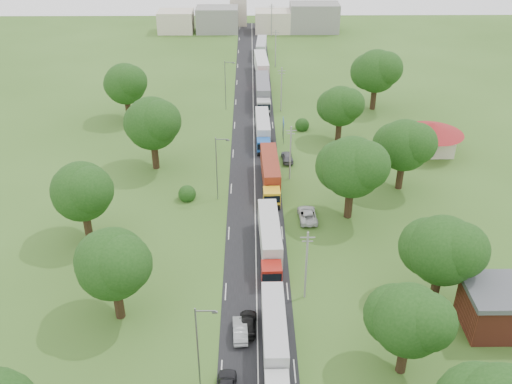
{
  "coord_description": "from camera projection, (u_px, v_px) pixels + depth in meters",
  "views": [
    {
      "loc": [
        -0.63,
        -57.38,
        43.44
      ],
      "look_at": [
        0.13,
        11.84,
        3.0
      ],
      "focal_mm": 40.0,
      "sensor_mm": 36.0,
      "label": 1
    }
  ],
  "objects": [
    {
      "name": "pole_1",
      "position": [
        306.0,
        264.0,
        63.11
      ],
      "size": [
        1.6,
        0.24,
        9.0
      ],
      "color": "gray",
      "rests_on": "ground"
    },
    {
      "name": "lamp_1",
      "position": [
        218.0,
        166.0,
        81.56
      ],
      "size": [
        2.03,
        0.22,
        10.0
      ],
      "color": "slate",
      "rests_on": "ground"
    },
    {
      "name": "car_verge_near",
      "position": [
        307.0,
        215.0,
        79.24
      ],
      "size": [
        2.63,
        5.35,
        1.46
      ],
      "primitive_type": "imported",
      "rotation": [
        0.0,
        0.0,
        3.18
      ],
      "color": "silver",
      "rests_on": "ground"
    },
    {
      "name": "pole_5",
      "position": [
        272.0,
        19.0,
        159.8
      ],
      "size": [
        1.6,
        0.24,
        9.0
      ],
      "color": "gray",
      "rests_on": "ground"
    },
    {
      "name": "church",
      "position": [
        238.0,
        7.0,
        170.58
      ],
      "size": [
        5.0,
        5.0,
        12.3
      ],
      "color": "beige",
      "rests_on": "ground"
    },
    {
      "name": "car_verge_far",
      "position": [
        287.0,
        157.0,
        94.61
      ],
      "size": [
        2.02,
        4.45,
        1.48
      ],
      "primitive_type": "imported",
      "rotation": [
        0.0,
        0.0,
        3.2
      ],
      "color": "#53555B",
      "rests_on": "ground"
    },
    {
      "name": "ground",
      "position": [
        256.0,
        260.0,
        71.46
      ],
      "size": [
        260.0,
        260.0,
        0.0
      ],
      "primitive_type": "plane",
      "color": "#34571D",
      "rests_on": "ground"
    },
    {
      "name": "truck_4",
      "position": [
        263.0,
        91.0,
        116.95
      ],
      "size": [
        2.78,
        15.65,
        4.34
      ],
      "color": "#B5B5B5",
      "rests_on": "ground"
    },
    {
      "name": "road",
      "position": [
        255.0,
        182.0,
        88.73
      ],
      "size": [
        8.0,
        200.0,
        0.04
      ],
      "primitive_type": "cube",
      "color": "black",
      "rests_on": "ground"
    },
    {
      "name": "pole_2",
      "position": [
        290.0,
        152.0,
        87.28
      ],
      "size": [
        1.6,
        0.24,
        9.0
      ],
      "color": "gray",
      "rests_on": "ground"
    },
    {
      "name": "distant_town",
      "position": [
        254.0,
        19.0,
        164.68
      ],
      "size": [
        52.0,
        8.0,
        8.0
      ],
      "color": "gray",
      "rests_on": "ground"
    },
    {
      "name": "lamp_0",
      "position": [
        199.0,
        346.0,
        51.34
      ],
      "size": [
        2.03,
        0.22,
        10.0
      ],
      "color": "slate",
      "rests_on": "ground"
    },
    {
      "name": "tree_6",
      "position": [
        340.0,
        106.0,
        98.61
      ],
      "size": [
        8.0,
        8.0,
        10.1
      ],
      "color": "#382616",
      "rests_on": "ground"
    },
    {
      "name": "house_cream",
      "position": [
        432.0,
        133.0,
        95.81
      ],
      "size": [
        10.08,
        10.08,
        5.8
      ],
      "color": "beige",
      "rests_on": "ground"
    },
    {
      "name": "truck_5",
      "position": [
        262.0,
        67.0,
        130.52
      ],
      "size": [
        3.3,
        15.63,
        4.32
      ],
      "color": "#A7192F",
      "rests_on": "ground"
    },
    {
      "name": "truck_1",
      "position": [
        270.0,
        239.0,
        71.73
      ],
      "size": [
        2.84,
        14.34,
        3.97
      ],
      "color": "#9D1A11",
      "rests_on": "ground"
    },
    {
      "name": "info_sign",
      "position": [
        283.0,
        126.0,
        100.21
      ],
      "size": [
        0.12,
        3.1,
        4.1
      ],
      "color": "slate",
      "rests_on": "ground"
    },
    {
      "name": "tree_12",
      "position": [
        152.0,
        123.0,
        89.08
      ],
      "size": [
        9.6,
        9.6,
        12.05
      ],
      "color": "#382616",
      "rests_on": "ground"
    },
    {
      "name": "truck_0",
      "position": [
        275.0,
        337.0,
        57.22
      ],
      "size": [
        2.41,
        13.63,
        3.78
      ],
      "color": "silver",
      "rests_on": "ground"
    },
    {
      "name": "pole_3",
      "position": [
        281.0,
        89.0,
        111.45
      ],
      "size": [
        1.6,
        0.24,
        9.0
      ],
      "color": "gray",
      "rests_on": "ground"
    },
    {
      "name": "truck_3",
      "position": [
        263.0,
        129.0,
        101.4
      ],
      "size": [
        2.51,
        13.54,
        3.75
      ],
      "color": "#1C53A8",
      "rests_on": "ground"
    },
    {
      "name": "tree_7",
      "position": [
        376.0,
        71.0,
        111.04
      ],
      "size": [
        9.6,
        9.6,
        12.05
      ],
      "color": "#382616",
      "rests_on": "ground"
    },
    {
      "name": "truck_2",
      "position": [
        270.0,
        173.0,
        86.84
      ],
      "size": [
        2.83,
        14.51,
        4.02
      ],
      "color": "yellow",
      "rests_on": "ground"
    },
    {
      "name": "car_lane_rear",
      "position": [
        248.0,
        324.0,
        60.76
      ],
      "size": [
        2.03,
        4.63,
        1.32
      ],
      "primitive_type": "imported",
      "rotation": [
        0.0,
        0.0,
        3.1
      ],
      "color": "black",
      "rests_on": "ground"
    },
    {
      "name": "tree_13",
      "position": [
        125.0,
        84.0,
        106.58
      ],
      "size": [
        8.8,
        8.8,
        11.07
      ],
      "color": "#382616",
      "rests_on": "ground"
    },
    {
      "name": "tree_5",
      "position": [
        404.0,
        145.0,
        83.7
      ],
      "size": [
        8.8,
        8.8,
        11.07
      ],
      "color": "#382616",
      "rests_on": "ground"
    },
    {
      "name": "tree_11",
      "position": [
        82.0,
        191.0,
        72.06
      ],
      "size": [
        8.8,
        8.8,
        11.07
      ],
      "color": "#382616",
      "rests_on": "ground"
    },
    {
      "name": "tree_3",
      "position": [
        443.0,
        249.0,
        61.23
      ],
      "size": [
        8.8,
        8.8,
        11.07
      ],
      "color": "#382616",
      "rests_on": "ground"
    },
    {
      "name": "tree_4",
      "position": [
        352.0,
        167.0,
        76.4
      ],
      "size": [
        9.6,
        9.6,
        12.05
      ],
      "color": "#382616",
      "rests_on": "ground"
    },
    {
      "name": "tree_2",
      "position": [
        409.0,
        319.0,
        52.85
      ],
      "size": [
        8.0,
        8.0,
        10.1
      ],
      "color": "#382616",
      "rests_on": "ground"
    },
    {
      "name": "house_brick",
      "position": [
        504.0,
        308.0,
        60.01
      ],
      "size": [
        8.6,
        6.6,
        5.2
      ],
      "color": "maroon",
      "rests_on": "ground"
    },
    {
      "name": "tree_10",
      "position": [
        113.0,
        263.0,
        59.18
      ],
      "size": [
        8.8,
        8.8,
        11.07
      ],
      "color": "#382616",
      "rests_on": "ground"
    },
    {
      "name": "lamp_2",
      "position": [
        226.0,
        83.0,
        111.78
      ],
      "size": [
        2.03,
        0.22,
        10.0
      ],
      "color": "slate",
      "rests_on": "ground"
    },
    {
      "name": "car_lane_mid",
      "position": [
        240.0,
        330.0,
        59.86
      ],
      "size": [
        1.73,
        4.35,
        1.41
      ],
      "primitive_type": "imported",
      "rotation": [
        0.0,
        0.0,
        3.2
      ],
      "color": "#94979B",
      "rests_on": "ground"
    },
    {
      "name": "truck_6",
      "position": [
        261.0,
        49.0,
        144.54
      ],
      "size": [
        2.97,
        13.68,
        3.78
      ],
      "color": "#225D26",
      "rests_on": "ground"
    },
    {
      "name": "pole_4",
      "position": [
        276.0,
        48.0,
        135.63
      ],
      "size": [
        1.6,
        0.24,
        9.0
      ],
      "color": "gray",
      "rests_on": "ground"
    }
  ]
}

